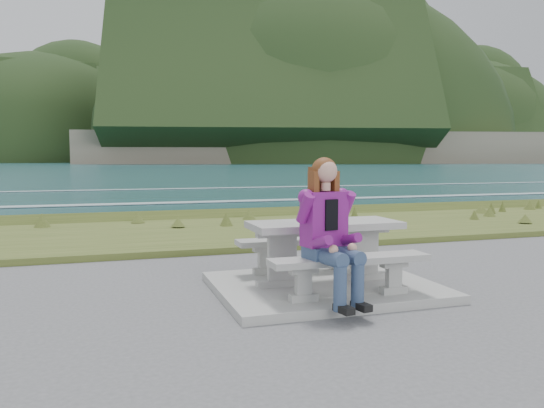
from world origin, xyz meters
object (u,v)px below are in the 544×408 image
at_px(bench_landward, 350,266).
at_px(seated_woman, 333,250).
at_px(bench_seaward, 303,245).
at_px(picnic_table, 324,235).

height_order(bench_landward, seated_woman, seated_woman).
relative_size(bench_seaward, seated_woman, 1.18).
distance_m(picnic_table, bench_landward, 0.74).
relative_size(bench_landward, bench_seaward, 1.00).
xyz_separation_m(picnic_table, seated_woman, (-0.27, -0.84, -0.02)).
bearing_deg(picnic_table, seated_woman, -107.82).
distance_m(picnic_table, bench_seaward, 0.74).
bearing_deg(picnic_table, bench_seaward, 90.00).
bearing_deg(seated_woman, bench_seaward, 69.38).
xyz_separation_m(bench_landward, seated_woman, (-0.27, -0.14, 0.21)).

